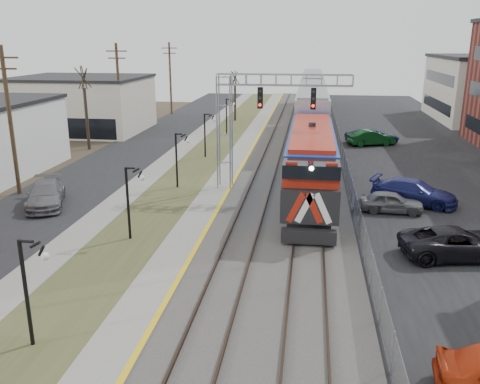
# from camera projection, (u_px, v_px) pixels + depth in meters

# --- Properties ---
(street_west) EXTENTS (7.00, 120.00, 0.04)m
(street_west) POSITION_uv_depth(u_px,v_px,m) (114.00, 162.00, 44.41)
(street_west) COLOR black
(street_west) RESTS_ON ground
(sidewalk) EXTENTS (2.00, 120.00, 0.08)m
(sidewalk) POSITION_uv_depth(u_px,v_px,m) (164.00, 164.00, 43.82)
(sidewalk) COLOR gray
(sidewalk) RESTS_ON ground
(grass_median) EXTENTS (4.00, 120.00, 0.06)m
(grass_median) POSITION_uv_depth(u_px,v_px,m) (198.00, 165.00, 43.43)
(grass_median) COLOR #424A27
(grass_median) RESTS_ON ground
(platform) EXTENTS (2.00, 120.00, 0.24)m
(platform) POSITION_uv_depth(u_px,v_px,m) (233.00, 165.00, 43.01)
(platform) COLOR gray
(platform) RESTS_ON ground
(ballast_bed) EXTENTS (8.00, 120.00, 0.20)m
(ballast_bed) POSITION_uv_depth(u_px,v_px,m) (292.00, 167.00, 42.36)
(ballast_bed) COLOR #595651
(ballast_bed) RESTS_ON ground
(parking_lot) EXTENTS (16.00, 120.00, 0.04)m
(parking_lot) POSITION_uv_depth(u_px,v_px,m) (442.00, 173.00, 40.81)
(parking_lot) COLOR black
(parking_lot) RESTS_ON ground
(platform_edge) EXTENTS (0.24, 120.00, 0.01)m
(platform_edge) POSITION_uv_depth(u_px,v_px,m) (243.00, 164.00, 42.86)
(platform_edge) COLOR gold
(platform_edge) RESTS_ON platform
(track_near) EXTENTS (1.58, 120.00, 0.15)m
(track_near) POSITION_uv_depth(u_px,v_px,m) (268.00, 164.00, 42.57)
(track_near) COLOR #2D2119
(track_near) RESTS_ON ballast_bed
(track_far) EXTENTS (1.58, 120.00, 0.15)m
(track_far) POSITION_uv_depth(u_px,v_px,m) (310.00, 166.00, 42.11)
(track_far) COLOR #2D2119
(track_far) RESTS_ON ballast_bed
(train) EXTENTS (3.00, 63.05, 5.33)m
(train) POSITION_uv_depth(u_px,v_px,m) (312.00, 109.00, 56.41)
(train) COLOR #1438A4
(train) RESTS_ON ground
(signal_gantry) EXTENTS (9.00, 1.07, 8.15)m
(signal_gantry) POSITION_uv_depth(u_px,v_px,m) (249.00, 112.00, 34.50)
(signal_gantry) COLOR gray
(signal_gantry) RESTS_ON ground
(lampposts) EXTENTS (0.14, 62.14, 4.00)m
(lampposts) POSITION_uv_depth(u_px,v_px,m) (130.00, 202.00, 27.00)
(lampposts) COLOR black
(lampposts) RESTS_ON ground
(utility_poles) EXTENTS (0.28, 80.28, 10.00)m
(utility_poles) POSITION_uv_depth(u_px,v_px,m) (10.00, 122.00, 33.89)
(utility_poles) COLOR #4C3823
(utility_poles) RESTS_ON ground
(fence) EXTENTS (0.04, 120.00, 1.60)m
(fence) POSITION_uv_depth(u_px,v_px,m) (344.00, 161.00, 41.61)
(fence) COLOR gray
(fence) RESTS_ON ground
(bare_trees) EXTENTS (12.30, 42.30, 5.95)m
(bare_trees) POSITION_uv_depth(u_px,v_px,m) (116.00, 124.00, 47.51)
(bare_trees) COLOR #382D23
(bare_trees) RESTS_ON ground
(car_lot_c) EXTENTS (5.76, 3.33, 1.51)m
(car_lot_c) POSITION_uv_depth(u_px,v_px,m) (457.00, 244.00, 24.73)
(car_lot_c) COLOR black
(car_lot_c) RESTS_ON ground
(car_lot_d) EXTENTS (5.86, 4.12, 1.58)m
(car_lot_d) POSITION_uv_depth(u_px,v_px,m) (414.00, 193.00, 32.93)
(car_lot_d) COLOR navy
(car_lot_d) RESTS_ON ground
(car_lot_e) EXTENTS (3.95, 1.81, 1.32)m
(car_lot_e) POSITION_uv_depth(u_px,v_px,m) (391.00, 202.00, 31.34)
(car_lot_e) COLOR slate
(car_lot_e) RESTS_ON ground
(car_lot_f) EXTENTS (4.92, 3.03, 1.53)m
(car_lot_f) POSITION_uv_depth(u_px,v_px,m) (371.00, 138.00, 51.27)
(car_lot_f) COLOR #0C3E17
(car_lot_f) RESTS_ON ground
(car_street_b) EXTENTS (3.98, 5.67, 1.52)m
(car_street_b) POSITION_uv_depth(u_px,v_px,m) (46.00, 195.00, 32.53)
(car_street_b) COLOR slate
(car_street_b) RESTS_ON ground
(car_lot_g) EXTENTS (5.96, 3.99, 1.52)m
(car_lot_g) POSITION_uv_depth(u_px,v_px,m) (373.00, 137.00, 52.18)
(car_lot_g) COLOR navy
(car_lot_g) RESTS_ON ground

